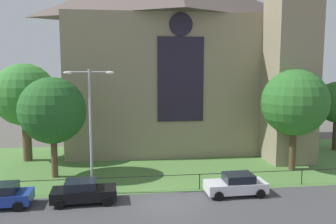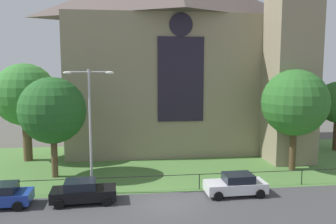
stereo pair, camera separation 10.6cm
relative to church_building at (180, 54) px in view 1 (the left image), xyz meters
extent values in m
plane|color=#56544C|center=(-3.48, -6.60, -10.27)|extent=(160.00, 160.00, 0.00)
cube|color=#424244|center=(-3.48, -18.60, -10.27)|extent=(120.00, 8.00, 0.01)
cube|color=#517F3D|center=(-3.48, -8.60, -10.27)|extent=(120.00, 20.00, 0.01)
cube|color=gray|center=(-0.77, 0.63, -3.27)|extent=(22.00, 12.00, 14.00)
cube|color=black|center=(-0.77, -5.42, -2.57)|extent=(4.40, 0.16, 8.00)
cylinder|color=black|center=(-0.77, -5.42, 2.53)|extent=(2.20, 0.15, 2.20)
cube|color=gray|center=(9.23, -7.37, -1.27)|extent=(4.00, 4.00, 18.00)
cylinder|color=black|center=(-0.77, -14.10, -9.17)|extent=(31.80, 0.05, 0.05)
cylinder|color=black|center=(-8.72, -14.10, -9.72)|extent=(0.06, 0.07, 1.10)
cylinder|color=black|center=(-0.77, -14.10, -9.72)|extent=(0.07, 0.07, 1.10)
cylinder|color=black|center=(7.18, -14.10, -9.72)|extent=(0.07, 0.07, 1.10)
cylinder|color=brown|center=(-11.82, -9.81, -8.54)|extent=(0.51, 0.51, 3.47)
sphere|color=#235B23|center=(-11.82, -9.81, -4.81)|extent=(5.31, 5.31, 5.31)
cylinder|color=#423021|center=(16.25, -3.99, -8.49)|extent=(0.52, 0.52, 3.56)
cylinder|color=#4C3823|center=(8.32, -10.23, -8.40)|extent=(0.56, 0.56, 3.75)
sphere|color=#2D6B28|center=(8.32, -10.23, -4.39)|extent=(5.68, 5.68, 5.68)
cylinder|color=brown|center=(-15.33, -4.22, -8.21)|extent=(0.83, 0.83, 4.13)
sphere|color=#387F33|center=(-15.33, -4.22, -3.95)|extent=(5.84, 5.84, 5.84)
cylinder|color=#B2B2B7|center=(-8.50, -14.20, -5.89)|extent=(0.16, 0.16, 8.76)
cylinder|color=#B2B2B7|center=(-9.20, -14.20, -1.71)|extent=(1.40, 0.10, 0.10)
cylinder|color=#B2B2B7|center=(-7.80, -14.20, -1.71)|extent=(1.40, 0.10, 0.10)
ellipsoid|color=white|center=(-9.90, -14.20, -1.76)|extent=(0.57, 0.26, 0.20)
ellipsoid|color=white|center=(-7.10, -14.20, -1.76)|extent=(0.57, 0.26, 0.20)
cube|color=black|center=(-14.09, -15.83, -9.04)|extent=(2.02, 1.63, 0.55)
cylinder|color=black|center=(-12.81, -16.71, -9.95)|extent=(0.64, 0.23, 0.64)
cylinder|color=black|center=(-12.83, -14.91, -9.95)|extent=(0.64, 0.23, 0.64)
cube|color=black|center=(-8.89, -15.73, -9.66)|extent=(4.27, 1.97, 0.70)
cube|color=black|center=(-9.09, -15.74, -9.04)|extent=(2.06, 1.68, 0.55)
cylinder|color=black|center=(-7.46, -14.77, -9.95)|extent=(0.65, 0.25, 0.64)
cylinder|color=black|center=(-7.38, -16.57, -9.95)|extent=(0.65, 0.25, 0.64)
cylinder|color=black|center=(-10.39, -14.89, -9.95)|extent=(0.65, 0.25, 0.64)
cylinder|color=black|center=(-10.32, -16.69, -9.95)|extent=(0.65, 0.25, 0.64)
cube|color=silver|center=(1.45, -15.64, -9.66)|extent=(4.24, 1.90, 0.70)
cube|color=black|center=(1.65, -15.63, -9.04)|extent=(2.04, 1.65, 0.55)
cylinder|color=black|center=(0.00, -16.57, -9.95)|extent=(0.64, 0.23, 0.64)
cylinder|color=black|center=(-0.04, -14.77, -9.95)|extent=(0.64, 0.23, 0.64)
cylinder|color=black|center=(2.94, -16.50, -9.95)|extent=(0.64, 0.23, 0.64)
cylinder|color=black|center=(2.90, -14.70, -9.95)|extent=(0.64, 0.23, 0.64)
camera|label=1|loc=(-6.30, -38.73, -1.36)|focal=37.95mm
camera|label=2|loc=(-6.19, -38.74, -1.36)|focal=37.95mm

